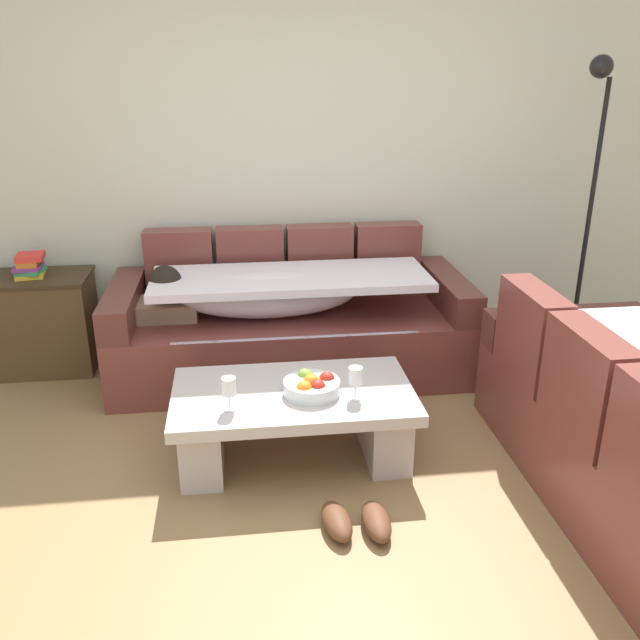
# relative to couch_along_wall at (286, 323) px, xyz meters

# --- Properties ---
(ground_plane) EXTENTS (14.00, 14.00, 0.00)m
(ground_plane) POSITION_rel_couch_along_wall_xyz_m (0.00, -1.62, -0.33)
(ground_plane) COLOR olive
(back_wall) EXTENTS (9.00, 0.10, 2.70)m
(back_wall) POSITION_rel_couch_along_wall_xyz_m (0.00, 0.53, 1.02)
(back_wall) COLOR beige
(back_wall) RESTS_ON ground_plane
(couch_along_wall) EXTENTS (2.24, 0.92, 0.88)m
(couch_along_wall) POSITION_rel_couch_along_wall_xyz_m (0.00, 0.00, 0.00)
(couch_along_wall) COLOR brown
(couch_along_wall) RESTS_ON ground_plane
(coffee_table) EXTENTS (1.20, 0.68, 0.38)m
(coffee_table) POSITION_rel_couch_along_wall_xyz_m (-0.04, -1.04, -0.09)
(coffee_table) COLOR #B9B0AD
(coffee_table) RESTS_ON ground_plane
(fruit_bowl) EXTENTS (0.28, 0.28, 0.10)m
(fruit_bowl) POSITION_rel_couch_along_wall_xyz_m (0.05, -1.09, 0.09)
(fruit_bowl) COLOR silver
(fruit_bowl) RESTS_ON coffee_table
(wine_glass_near_left) EXTENTS (0.07, 0.07, 0.17)m
(wine_glass_near_left) POSITION_rel_couch_along_wall_xyz_m (-0.35, -1.20, 0.16)
(wine_glass_near_left) COLOR silver
(wine_glass_near_left) RESTS_ON coffee_table
(wine_glass_near_right) EXTENTS (0.07, 0.07, 0.17)m
(wine_glass_near_right) POSITION_rel_couch_along_wall_xyz_m (0.25, -1.17, 0.16)
(wine_glass_near_right) COLOR silver
(wine_glass_near_right) RESTS_ON coffee_table
(side_cabinet) EXTENTS (0.72, 0.44, 0.64)m
(side_cabinet) POSITION_rel_couch_along_wall_xyz_m (-1.60, 0.23, -0.01)
(side_cabinet) COLOR #4A361E
(side_cabinet) RESTS_ON ground_plane
(book_stack_on_cabinet) EXTENTS (0.20, 0.21, 0.14)m
(book_stack_on_cabinet) POSITION_rel_couch_along_wall_xyz_m (-1.59, 0.23, 0.38)
(book_stack_on_cabinet) COLOR gold
(book_stack_on_cabinet) RESTS_ON side_cabinet
(floor_lamp) EXTENTS (0.33, 0.31, 1.95)m
(floor_lamp) POSITION_rel_couch_along_wall_xyz_m (2.02, 0.12, 0.78)
(floor_lamp) COLOR black
(floor_lamp) RESTS_ON ground_plane
(pair_of_shoes) EXTENTS (0.31, 0.30, 0.09)m
(pair_of_shoes) POSITION_rel_couch_along_wall_xyz_m (0.17, -1.66, -0.29)
(pair_of_shoes) COLOR #59331E
(pair_of_shoes) RESTS_ON ground_plane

